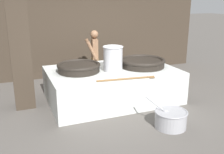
# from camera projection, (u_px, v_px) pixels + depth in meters

# --- Properties ---
(ground_plane) EXTENTS (60.00, 60.00, 0.00)m
(ground_plane) POSITION_uv_depth(u_px,v_px,m) (112.00, 99.00, 6.56)
(ground_plane) COLOR #56514C
(back_wall) EXTENTS (8.18, 0.24, 3.50)m
(back_wall) POSITION_uv_depth(u_px,v_px,m) (82.00, 20.00, 8.31)
(back_wall) COLOR #382D23
(back_wall) RESTS_ON ground_plane
(support_pillar) EXTENTS (0.43, 0.43, 3.50)m
(support_pillar) POSITION_uv_depth(u_px,v_px,m) (18.00, 31.00, 5.63)
(support_pillar) COLOR #382D23
(support_pillar) RESTS_ON ground_plane
(hearth_platform) EXTENTS (3.06, 1.97, 0.77)m
(hearth_platform) POSITION_uv_depth(u_px,v_px,m) (112.00, 84.00, 6.45)
(hearth_platform) COLOR silver
(hearth_platform) RESTS_ON ground_plane
(giant_wok_near) EXTENTS (1.01, 1.01, 0.20)m
(giant_wok_near) POSITION_uv_depth(u_px,v_px,m) (79.00, 67.00, 6.11)
(giant_wok_near) COLOR black
(giant_wok_near) RESTS_ON hearth_platform
(giant_wok_far) EXTENTS (1.14, 1.14, 0.21)m
(giant_wok_far) POSITION_uv_depth(u_px,v_px,m) (142.00, 62.00, 6.56)
(giant_wok_far) COLOR black
(giant_wok_far) RESTS_ON hearth_platform
(stock_pot) EXTENTS (0.48, 0.48, 0.59)m
(stock_pot) POSITION_uv_depth(u_px,v_px,m) (113.00, 58.00, 6.13)
(stock_pot) COLOR #B7B7BC
(stock_pot) RESTS_ON hearth_platform
(stirring_paddle) EXTENTS (1.28, 0.22, 0.04)m
(stirring_paddle) POSITION_uv_depth(u_px,v_px,m) (129.00, 79.00, 5.55)
(stirring_paddle) COLOR brown
(stirring_paddle) RESTS_ON hearth_platform
(cook) EXTENTS (0.43, 0.62, 1.58)m
(cook) POSITION_uv_depth(u_px,v_px,m) (94.00, 56.00, 7.42)
(cook) COLOR brown
(cook) RESTS_ON ground_plane
(prep_bowl_vegetables) EXTENTS (0.73, 0.65, 0.60)m
(prep_bowl_vegetables) POSITION_uv_depth(u_px,v_px,m) (171.00, 118.00, 5.08)
(prep_bowl_vegetables) COLOR #9E9EA3
(prep_bowl_vegetables) RESTS_ON ground_plane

